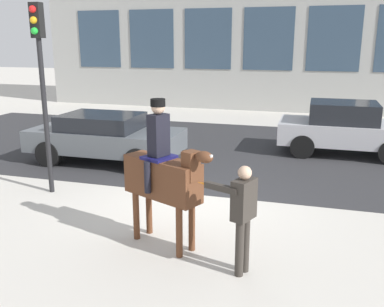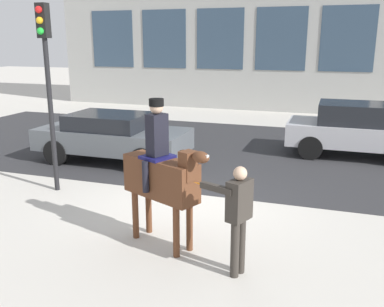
{
  "view_description": "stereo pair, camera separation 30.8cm",
  "coord_description": "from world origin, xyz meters",
  "px_view_note": "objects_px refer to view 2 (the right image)",
  "views": [
    {
      "loc": [
        2.38,
        -8.32,
        3.4
      ],
      "look_at": [
        0.3,
        -1.2,
        1.43
      ],
      "focal_mm": 40.0,
      "sensor_mm": 36.0,
      "label": 1
    },
    {
      "loc": [
        2.67,
        -8.23,
        3.4
      ],
      "look_at": [
        0.3,
        -1.2,
        1.43
      ],
      "focal_mm": 40.0,
      "sensor_mm": 36.0,
      "label": 2
    }
  ],
  "objects_px": {
    "pedestrian_bystander": "(238,212)",
    "street_car_near_lane": "(112,136)",
    "street_car_far_lane": "(354,129)",
    "traffic_light": "(47,69)",
    "mounted_horse_lead": "(162,174)"
  },
  "relations": [
    {
      "from": "pedestrian_bystander",
      "to": "street_car_near_lane",
      "type": "height_order",
      "value": "pedestrian_bystander"
    },
    {
      "from": "pedestrian_bystander",
      "to": "street_car_far_lane",
      "type": "relative_size",
      "value": 0.43
    },
    {
      "from": "street_car_far_lane",
      "to": "pedestrian_bystander",
      "type": "bearing_deg",
      "value": -103.01
    },
    {
      "from": "street_car_far_lane",
      "to": "traffic_light",
      "type": "relative_size",
      "value": 0.94
    },
    {
      "from": "street_car_near_lane",
      "to": "mounted_horse_lead",
      "type": "bearing_deg",
      "value": -52.44
    },
    {
      "from": "street_car_near_lane",
      "to": "traffic_light",
      "type": "xyz_separation_m",
      "value": [
        -0.04,
        -2.62,
        2.03
      ]
    },
    {
      "from": "street_car_far_lane",
      "to": "traffic_light",
      "type": "xyz_separation_m",
      "value": [
        -6.63,
        -5.49,
        1.96
      ]
    },
    {
      "from": "pedestrian_bystander",
      "to": "traffic_light",
      "type": "xyz_separation_m",
      "value": [
        -4.83,
        2.32,
        1.79
      ]
    },
    {
      "from": "mounted_horse_lead",
      "to": "traffic_light",
      "type": "relative_size",
      "value": 0.6
    },
    {
      "from": "pedestrian_bystander",
      "to": "street_car_near_lane",
      "type": "distance_m",
      "value": 6.88
    },
    {
      "from": "pedestrian_bystander",
      "to": "street_car_far_lane",
      "type": "distance_m",
      "value": 8.02
    },
    {
      "from": "mounted_horse_lead",
      "to": "street_car_far_lane",
      "type": "height_order",
      "value": "mounted_horse_lead"
    },
    {
      "from": "street_car_near_lane",
      "to": "traffic_light",
      "type": "bearing_deg",
      "value": -90.93
    },
    {
      "from": "mounted_horse_lead",
      "to": "pedestrian_bystander",
      "type": "height_order",
      "value": "mounted_horse_lead"
    },
    {
      "from": "mounted_horse_lead",
      "to": "traffic_light",
      "type": "distance_m",
      "value": 4.13
    }
  ]
}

